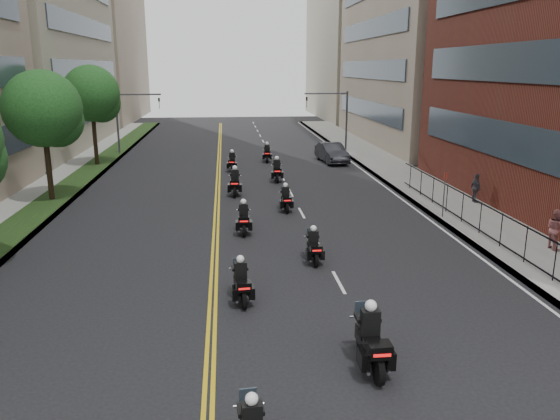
# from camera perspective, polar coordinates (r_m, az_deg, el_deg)

# --- Properties ---
(sidewalk_right) EXTENTS (4.00, 90.00, 0.15)m
(sidewalk_right) POSITION_cam_1_polar(r_m,az_deg,el_deg) (36.87, 14.85, 2.17)
(sidewalk_right) COLOR gray
(sidewalk_right) RESTS_ON ground
(sidewalk_left) EXTENTS (4.00, 90.00, 0.15)m
(sidewalk_left) POSITION_cam_1_polar(r_m,az_deg,el_deg) (36.29, -23.45, 1.24)
(sidewalk_left) COLOR gray
(sidewalk_left) RESTS_ON ground
(grass_strip) EXTENTS (2.00, 90.00, 0.04)m
(grass_strip) POSITION_cam_1_polar(r_m,az_deg,el_deg) (36.03, -22.25, 1.42)
(grass_strip) COLOR black
(grass_strip) RESTS_ON sidewalk_left
(building_right_far) EXTENTS (15.00, 28.00, 26.00)m
(building_right_far) POSITION_cam_1_polar(r_m,az_deg,el_deg) (89.67, 9.15, 17.90)
(building_right_far) COLOR #9D967F
(building_right_far) RESTS_ON ground
(building_left_far) EXTENTS (16.00, 28.00, 26.00)m
(building_left_far) POSITION_cam_1_polar(r_m,az_deg,el_deg) (89.36, -20.37, 17.21)
(building_left_far) COLOR gray
(building_left_far) RESTS_ON ground
(iron_fence) EXTENTS (0.05, 28.00, 1.50)m
(iron_fence) POSITION_cam_1_polar(r_m,az_deg,el_deg) (24.82, 23.16, -2.59)
(iron_fence) COLOR black
(iron_fence) RESTS_ON sidewalk_right
(street_trees) EXTENTS (4.40, 38.40, 7.98)m
(street_trees) POSITION_cam_1_polar(r_m,az_deg,el_deg) (29.23, -26.35, 8.02)
(street_trees) COLOR #2E2114
(street_trees) RESTS_ON ground
(traffic_signal_right) EXTENTS (4.09, 0.20, 5.60)m
(traffic_signal_right) POSITION_cam_1_polar(r_m,az_deg,el_deg) (51.90, 5.94, 10.14)
(traffic_signal_right) COLOR #3F3F44
(traffic_signal_right) RESTS_ON ground
(traffic_signal_left) EXTENTS (4.09, 0.20, 5.60)m
(traffic_signal_left) POSITION_cam_1_polar(r_m,az_deg,el_deg) (51.57, -15.63, 9.66)
(traffic_signal_left) COLOR #3F3F44
(traffic_signal_left) RESTS_ON ground
(motorcycle_1) EXTENTS (0.58, 2.54, 1.87)m
(motorcycle_1) POSITION_cam_1_polar(r_m,az_deg,el_deg) (15.02, 9.47, -13.45)
(motorcycle_1) COLOR black
(motorcycle_1) RESTS_ON ground
(motorcycle_2) EXTENTS (0.58, 2.17, 1.60)m
(motorcycle_2) POSITION_cam_1_polar(r_m,az_deg,el_deg) (18.81, -4.08, -7.65)
(motorcycle_2) COLOR black
(motorcycle_2) RESTS_ON ground
(motorcycle_3) EXTENTS (0.47, 2.05, 1.52)m
(motorcycle_3) POSITION_cam_1_polar(r_m,az_deg,el_deg) (22.47, 3.53, -3.94)
(motorcycle_3) COLOR black
(motorcycle_3) RESTS_ON ground
(motorcycle_4) EXTENTS (0.52, 2.24, 1.65)m
(motorcycle_4) POSITION_cam_1_polar(r_m,az_deg,el_deg) (26.34, -3.81, -1.01)
(motorcycle_4) COLOR black
(motorcycle_4) RESTS_ON ground
(motorcycle_5) EXTENTS (0.48, 2.11, 1.56)m
(motorcycle_5) POSITION_cam_1_polar(r_m,az_deg,el_deg) (30.36, 0.60, 1.08)
(motorcycle_5) COLOR black
(motorcycle_5) RESTS_ON ground
(motorcycle_6) EXTENTS (0.60, 2.50, 1.84)m
(motorcycle_6) POSITION_cam_1_polar(r_m,az_deg,el_deg) (34.24, -4.73, 2.79)
(motorcycle_6) COLOR black
(motorcycle_6) RESTS_ON ground
(motorcycle_7) EXTENTS (0.58, 2.39, 1.76)m
(motorcycle_7) POSITION_cam_1_polar(r_m,az_deg,el_deg) (38.28, -0.33, 4.07)
(motorcycle_7) COLOR black
(motorcycle_7) RESTS_ON ground
(motorcycle_8) EXTENTS (0.56, 2.23, 1.64)m
(motorcycle_8) POSITION_cam_1_polar(r_m,az_deg,el_deg) (42.32, -5.02, 4.97)
(motorcycle_8) COLOR black
(motorcycle_8) RESTS_ON ground
(motorcycle_9) EXTENTS (0.57, 2.25, 1.66)m
(motorcycle_9) POSITION_cam_1_polar(r_m,az_deg,el_deg) (46.31, -1.36, 5.88)
(motorcycle_9) COLOR black
(motorcycle_9) RESTS_ON ground
(parked_sedan) EXTENTS (2.23, 5.04, 1.61)m
(parked_sedan) POSITION_cam_1_polar(r_m,az_deg,el_deg) (46.16, 5.44, 5.97)
(parked_sedan) COLOR black
(parked_sedan) RESTS_ON ground
(pedestrian_b) EXTENTS (0.71, 0.89, 1.76)m
(pedestrian_b) POSITION_cam_1_polar(r_m,az_deg,el_deg) (26.29, 26.87, -1.79)
(pedestrian_b) COLOR #945151
(pedestrian_b) RESTS_ON sidewalk_right
(pedestrian_c) EXTENTS (0.46, 1.01, 1.69)m
(pedestrian_c) POSITION_cam_1_polar(r_m,az_deg,el_deg) (33.55, 19.79, 2.18)
(pedestrian_c) COLOR #424149
(pedestrian_c) RESTS_ON sidewalk_right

